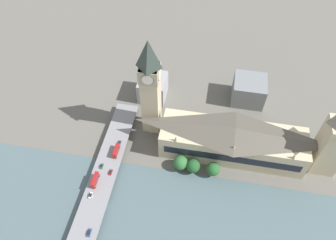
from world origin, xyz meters
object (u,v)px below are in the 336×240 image
car_southbound_mid (89,233)px  car_southbound_lead (111,172)px  car_northbound_mid (102,166)px  car_southbound_extra (120,143)px  clock_tower (150,87)px  double_decker_bus_mid (95,180)px  double_decker_bus_lead (116,151)px  victoria_tower (333,143)px  parliament_hall (233,141)px  car_southbound_tail (90,195)px  road_bridge (95,201)px

car_southbound_mid → car_southbound_lead: bearing=-1.1°
car_northbound_mid → car_southbound_extra: bearing=-18.1°
clock_tower → car_southbound_extra: 46.89m
double_decker_bus_mid → double_decker_bus_lead: bearing=-16.2°
double_decker_bus_lead → car_southbound_extra: double_decker_bus_lead is taller
clock_tower → car_northbound_mid: bearing=150.0°
car_southbound_mid → car_southbound_extra: bearing=-0.2°
clock_tower → car_southbound_mid: (-88.45, 18.88, -36.26)m
victoria_tower → car_northbound_mid: bearing=102.1°
double_decker_bus_lead → double_decker_bus_mid: bearing=163.8°
double_decker_bus_lead → car_northbound_mid: double_decker_bus_lead is taller
car_southbound_extra → double_decker_bus_lead: bearing=179.8°
parliament_hall → car_southbound_extra: (-10.51, 77.69, -7.65)m
car_northbound_mid → clock_tower: bearing=-30.0°
car_southbound_tail → car_southbound_extra: (42.47, -7.14, -0.00)m
clock_tower → victoria_tower: (-12.64, -120.40, -16.22)m
victoria_tower → road_bridge: size_ratio=0.34×
car_northbound_mid → car_southbound_tail: size_ratio=0.91×
parliament_hall → road_bridge: 98.96m
clock_tower → car_southbound_tail: 79.30m
parliament_hall → car_southbound_lead: 84.97m
clock_tower → road_bridge: clock_tower is taller
car_southbound_mid → car_southbound_extra: car_southbound_extra is taller
car_southbound_lead → parliament_hall: bearing=-65.8°
double_decker_bus_lead → car_southbound_tail: bearing=168.3°
double_decker_bus_lead → car_southbound_mid: bearing=179.8°
double_decker_bus_lead → car_southbound_mid: (-56.97, 0.25, -2.04)m
road_bridge → car_southbound_extra: car_southbound_extra is taller
victoria_tower → car_northbound_mid: size_ratio=14.34×
car_southbound_mid → car_southbound_extra: size_ratio=1.14×
victoria_tower → car_southbound_extra: size_ratio=13.35×
victoria_tower → car_southbound_tail: size_ratio=12.99×
double_decker_bus_mid → car_southbound_lead: 11.50m
double_decker_bus_lead → car_southbound_extra: 8.52m
victoria_tower → double_decker_bus_lead: (-18.84, 139.03, -18.00)m
parliament_hall → car_southbound_lead: size_ratio=23.62×
double_decker_bus_lead → parliament_hall: bearing=-76.4°
parliament_hall → car_southbound_lead: parliament_hall is taller
parliament_hall → car_southbound_mid: parliament_hall is taller
car_southbound_extra → car_northbound_mid: bearing=161.9°
clock_tower → victoria_tower: size_ratio=1.42×
parliament_hall → car_southbound_tail: bearing=122.0°
clock_tower → car_southbound_extra: size_ratio=18.97×
parliament_hall → road_bridge: size_ratio=0.60×
double_decker_bus_mid → parliament_hall: bearing=-63.1°
road_bridge → car_southbound_mid: bearing=-170.4°
double_decker_bus_mid → car_southbound_extra: size_ratio=2.45×
car_northbound_mid → car_southbound_lead: bearing=-114.7°
car_northbound_mid → car_southbound_mid: size_ratio=0.82×
road_bridge → car_southbound_tail: 4.57m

